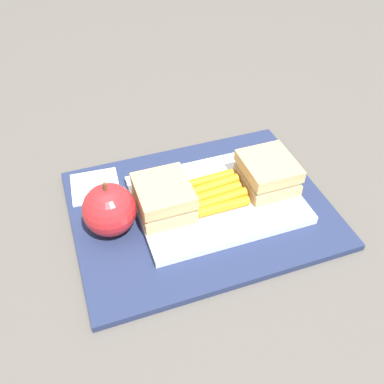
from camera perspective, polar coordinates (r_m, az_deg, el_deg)
name	(u,v)px	position (r m, az deg, el deg)	size (l,w,h in m)	color
ground_plane	(200,211)	(0.62, 1.09, -2.55)	(2.40, 2.40, 0.00)	#56514C
lunchbag_mat	(200,209)	(0.62, 1.09, -2.23)	(0.36, 0.28, 0.01)	navy
food_tray	(217,199)	(0.62, 3.28, -0.96)	(0.23, 0.17, 0.01)	white
sandwich_half_left	(268,173)	(0.63, 10.01, 2.53)	(0.07, 0.08, 0.04)	tan
sandwich_half_right	(164,198)	(0.58, -3.77, -0.76)	(0.07, 0.08, 0.04)	tan
carrot_sticks_bundle	(217,193)	(0.61, 3.28, -0.07)	(0.08, 0.07, 0.02)	orange
apple	(110,212)	(0.57, -10.83, -2.65)	(0.07, 0.07, 0.08)	red
paper_napkin	(95,186)	(0.66, -12.73, 0.74)	(0.07, 0.07, 0.00)	white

